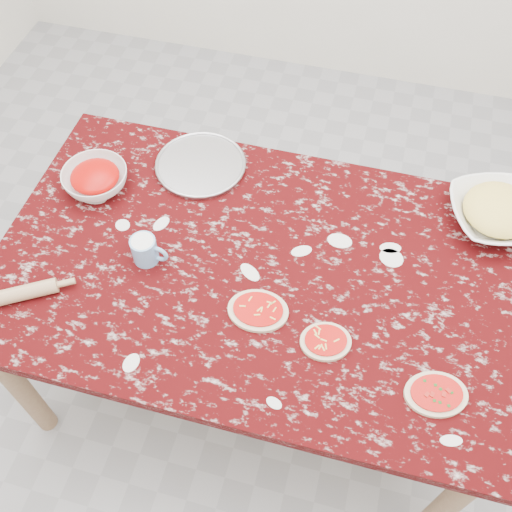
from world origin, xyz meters
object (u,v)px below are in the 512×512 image
Objects in this scene: cheese_bowl at (497,214)px; flour_mug at (146,250)px; rolling_pin at (18,294)px; sauce_bowl at (96,179)px; pizza_tray at (201,165)px; worktable at (256,280)px.

flour_mug is at bearing -157.41° from cheese_bowl.
cheese_bowl is 1.48m from rolling_pin.
sauce_bowl is at bearing 138.63° from flour_mug.
pizza_tray is 0.73m from rolling_pin.
cheese_bowl is 1.32× the size of rolling_pin.
pizza_tray is 0.98m from cheese_bowl.
sauce_bowl is at bearing 163.54° from worktable.
rolling_pin reaches higher than pizza_tray.
sauce_bowl is 1.30m from cheese_bowl.
cheese_bowl reaches higher than sauce_bowl.
cheese_bowl is (0.69, 0.36, 0.12)m from worktable.
flour_mug is (-0.33, -0.06, 0.13)m from worktable.
flour_mug is 0.39m from rolling_pin.
cheese_bowl reaches higher than pizza_tray.
rolling_pin is (-0.04, -0.47, -0.01)m from sauce_bowl.
rolling_pin is at bearing -143.74° from flour_mug.
pizza_tray is 1.35× the size of rolling_pin.
sauce_bowl is 0.47m from rolling_pin.
worktable is 0.71m from rolling_pin.
flour_mug reaches higher than worktable.
pizza_tray is (-0.29, 0.35, 0.09)m from worktable.
rolling_pin is (-0.64, -0.29, 0.11)m from worktable.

